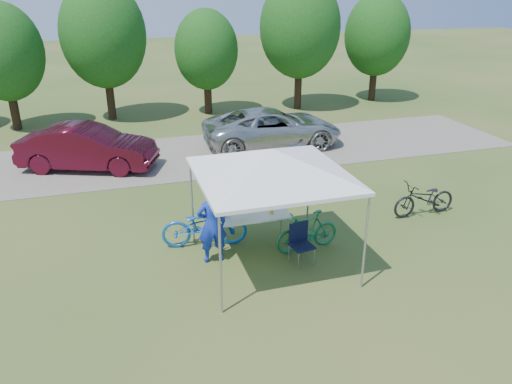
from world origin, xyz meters
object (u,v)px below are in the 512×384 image
at_px(cyclist, 212,224).
at_px(minivan, 273,128).
at_px(folding_chair, 300,240).
at_px(folding_table, 253,217).
at_px(bike_blue, 204,225).
at_px(cooler, 239,211).
at_px(bike_green, 307,231).
at_px(sedan, 88,148).
at_px(bike_dark, 425,199).

distance_m(cyclist, minivan, 8.68).
height_order(folding_chair, minivan, minivan).
xyz_separation_m(folding_table, bike_blue, (-1.15, 0.20, -0.16)).
xyz_separation_m(folding_table, cooler, (-0.34, 0.00, 0.21)).
bearing_deg(bike_green, folding_table, -128.85).
xyz_separation_m(cooler, bike_blue, (-0.81, 0.20, -0.37)).
relative_size(bike_green, sedan, 0.36).
relative_size(cyclist, sedan, 0.41).
height_order(bike_blue, minivan, minivan).
bearing_deg(cyclist, bike_green, 173.61).
xyz_separation_m(bike_dark, minivan, (-2.01, 6.99, 0.27)).
relative_size(cooler, bike_green, 0.28).
distance_m(folding_chair, cyclist, 2.03).
xyz_separation_m(bike_blue, bike_green, (2.29, -0.90, -0.05)).
height_order(folding_chair, bike_green, bike_green).
bearing_deg(bike_green, cooler, -122.57).
bearing_deg(bike_blue, folding_table, -90.55).
bearing_deg(bike_blue, bike_dark, -81.37).
xyz_separation_m(folding_table, sedan, (-3.85, 6.59, 0.07)).
xyz_separation_m(cooler, minivan, (3.24, 7.13, -0.15)).
height_order(folding_table, bike_green, bike_green).
xyz_separation_m(cyclist, sedan, (-2.74, 7.15, -0.16)).
distance_m(folding_chair, bike_green, 0.58).
bearing_deg(bike_dark, bike_green, -79.35).
bearing_deg(cooler, folding_chair, -45.87).
height_order(bike_dark, minivan, minivan).
bearing_deg(minivan, bike_dark, -163.37).
height_order(bike_green, minivan, minivan).
bearing_deg(folding_table, bike_dark, 1.67).
height_order(cooler, bike_dark, cooler).
bearing_deg(sedan, cooler, -130.90).
bearing_deg(cooler, minivan, 65.53).
relative_size(minivan, sedan, 1.17).
distance_m(cooler, bike_dark, 5.28).
bearing_deg(cyclist, cooler, -147.02).
relative_size(cooler, bike_dark, 0.25).
bearing_deg(bike_green, sedan, -152.74).
xyz_separation_m(cooler, bike_green, (1.48, -0.70, -0.42)).
bearing_deg(sedan, bike_green, -124.58).
bearing_deg(folding_chair, sedan, 111.22).
relative_size(bike_blue, minivan, 0.39).
distance_m(bike_green, bike_dark, 3.87).
bearing_deg(folding_table, bike_green, -31.74).
xyz_separation_m(folding_chair, sedan, (-4.63, 7.75, 0.22)).
bearing_deg(cooler, bike_blue, 166.39).
xyz_separation_m(bike_green, sedan, (-4.99, 7.30, 0.28)).
bearing_deg(bike_blue, minivan, -21.20).
xyz_separation_m(bike_dark, sedan, (-8.77, 6.45, 0.28)).
distance_m(bike_green, minivan, 8.04).
bearing_deg(cooler, folding_table, 0.00).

